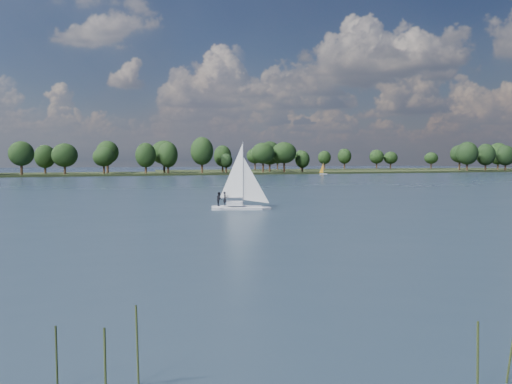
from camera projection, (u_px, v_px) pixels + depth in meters
ground at (100, 189)px, 118.31m from camera, size 700.00×700.00×0.00m
far_shore at (63, 175)px, 221.68m from camera, size 660.00×40.00×1.50m
far_shore_back at (351, 170)px, 326.89m from camera, size 220.00×30.00×1.40m
sailboat at (237, 190)px, 69.05m from camera, size 6.81×3.86×8.64m
dinghy_orange at (323, 171)px, 239.85m from camera, size 3.45×2.18×5.14m
treeline at (30, 154)px, 213.24m from camera, size 562.86×73.61×18.47m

